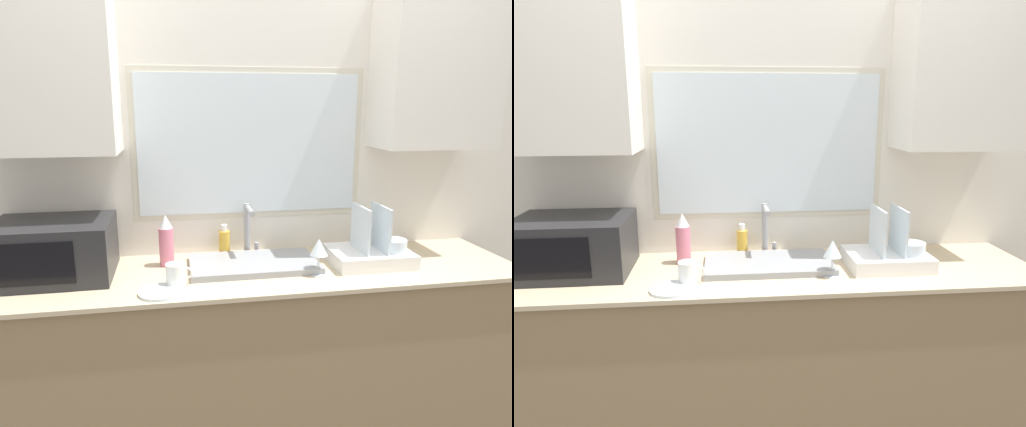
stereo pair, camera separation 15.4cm
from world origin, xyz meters
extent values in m
cube|color=#8C7251|center=(0.00, 0.30, 0.43)|extent=(2.48, 0.61, 0.87)
cube|color=#C6B28E|center=(0.00, 0.30, 0.88)|extent=(2.51, 0.64, 0.02)
cube|color=silver|center=(0.00, 0.64, 1.30)|extent=(6.00, 0.06, 2.60)
cube|color=beige|center=(0.00, 0.61, 1.45)|extent=(1.19, 0.01, 0.76)
cube|color=silver|center=(0.00, 0.60, 1.45)|extent=(1.13, 0.01, 0.70)
cube|color=white|center=(-0.91, 0.45, 1.83)|extent=(0.57, 0.32, 0.78)
cube|color=white|center=(0.91, 0.45, 1.83)|extent=(0.57, 0.32, 0.78)
cube|color=gray|center=(-0.03, 0.34, 0.90)|extent=(0.61, 0.34, 0.03)
cylinder|color=#99999E|center=(-0.03, 0.54, 1.02)|extent=(0.03, 0.03, 0.27)
cylinder|color=#99999E|center=(-0.03, 0.46, 1.14)|extent=(0.03, 0.17, 0.03)
cylinder|color=#99999E|center=(0.02, 0.54, 0.92)|extent=(0.02, 0.02, 0.06)
cube|color=#232326|center=(-0.94, 0.37, 1.02)|extent=(0.52, 0.39, 0.26)
cube|color=black|center=(-0.97, 0.17, 1.02)|extent=(0.34, 0.01, 0.18)
cube|color=white|center=(0.54, 0.29, 0.92)|extent=(0.39, 0.30, 0.07)
cube|color=silver|center=(0.49, 0.29, 1.07)|extent=(0.01, 0.22, 0.22)
cube|color=silver|center=(0.59, 0.29, 1.07)|extent=(0.01, 0.22, 0.22)
cylinder|color=silver|center=(0.65, 0.25, 0.99)|extent=(0.12, 0.12, 0.06)
cylinder|color=#D8728C|center=(-0.44, 0.44, 0.98)|extent=(0.07, 0.07, 0.19)
cone|color=silver|center=(-0.44, 0.44, 1.11)|extent=(0.06, 0.06, 0.07)
cylinder|color=gold|center=(-0.15, 0.54, 0.95)|extent=(0.06, 0.06, 0.13)
cylinder|color=white|center=(-0.15, 0.54, 1.04)|extent=(0.03, 0.03, 0.03)
cylinder|color=white|center=(-0.40, 0.16, 0.94)|extent=(0.08, 0.08, 0.10)
torus|color=white|center=(-0.35, 0.16, 0.94)|extent=(0.05, 0.01, 0.05)
cylinder|color=silver|center=(0.25, 0.18, 0.89)|extent=(0.07, 0.07, 0.00)
cylinder|color=silver|center=(0.25, 0.18, 0.94)|extent=(0.01, 0.01, 0.09)
cone|color=silver|center=(0.25, 0.18, 1.02)|extent=(0.08, 0.08, 0.08)
cylinder|color=silver|center=(-0.46, 0.09, 0.89)|extent=(0.18, 0.18, 0.01)
camera|label=1|loc=(-0.38, -1.72, 1.65)|focal=32.00mm
camera|label=2|loc=(-0.23, -1.74, 1.65)|focal=32.00mm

